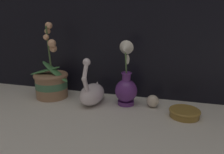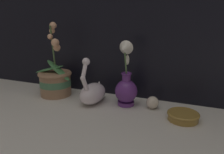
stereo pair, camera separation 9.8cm
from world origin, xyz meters
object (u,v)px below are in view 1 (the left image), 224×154
orchid_potted_plant (51,82)px  swan_figurine (92,92)px  blue_vase (126,85)px  glass_sphere (153,101)px  amber_dish (185,112)px

orchid_potted_plant → swan_figurine: (0.23, -0.03, -0.03)m
orchid_potted_plant → blue_vase: (0.38, 0.00, 0.01)m
swan_figurine → glass_sphere: swan_figurine is taller
orchid_potted_plant → swan_figurine: size_ratio=1.65×
orchid_potted_plant → swan_figurine: bearing=-6.5°
swan_figurine → glass_sphere: (0.28, 0.04, -0.03)m
blue_vase → amber_dish: size_ratio=2.38×
orchid_potted_plant → swan_figurine: 0.23m
blue_vase → amber_dish: (0.26, -0.06, -0.07)m
orchid_potted_plant → blue_vase: bearing=0.2°
swan_figurine → amber_dish: size_ratio=1.80×
swan_figurine → blue_vase: (0.15, 0.03, 0.04)m
orchid_potted_plant → glass_sphere: bearing=1.2°
blue_vase → swan_figurine: bearing=-170.0°
blue_vase → glass_sphere: 0.14m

